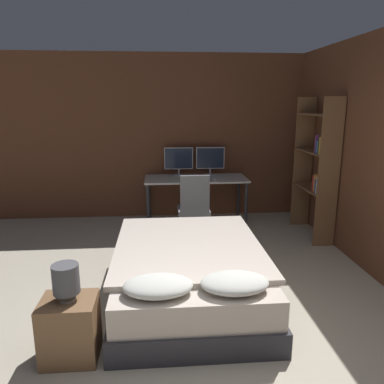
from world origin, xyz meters
The scene contains 11 objects.
wall_back centered at (0.00, 4.25, 1.35)m, with size 12.00×0.06×2.70m.
bed centered at (-0.24, 1.39, 0.27)m, with size 1.46×2.09×0.61m.
nightstand centered at (-1.22, 0.55, 0.24)m, with size 0.42×0.36×0.49m.
bedside_lamp centered at (-1.22, 0.55, 0.66)m, with size 0.20×0.20×0.29m.
desk centered at (0.06, 3.83, 0.66)m, with size 1.64×0.70×0.74m.
monitor_left centered at (-0.21, 4.08, 1.00)m, with size 0.48×0.16×0.46m.
monitor_right centered at (0.32, 4.08, 1.00)m, with size 0.48×0.16×0.46m.
keyboard centered at (0.06, 3.59, 0.75)m, with size 0.37×0.13×0.02m.
computer_mouse centered at (0.33, 3.59, 0.75)m, with size 0.07×0.05×0.04m.
office_chair centered at (-0.05, 3.03, 0.37)m, with size 0.52×0.52×0.96m.
bookshelf centered at (1.70, 2.98, 1.09)m, with size 0.29×0.94×2.00m.
Camera 1 is at (-0.50, -2.05, 1.94)m, focal length 35.00 mm.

